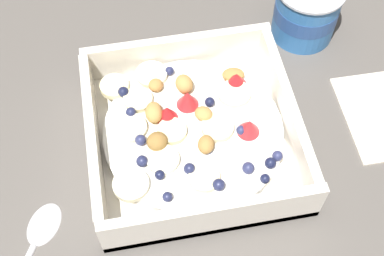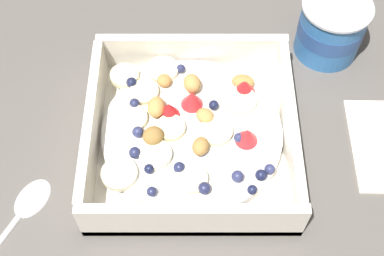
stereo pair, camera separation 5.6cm
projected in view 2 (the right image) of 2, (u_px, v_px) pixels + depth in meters
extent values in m
plane|color=#56514C|center=(193.00, 152.00, 0.58)|extent=(2.40, 2.40, 0.00)
cube|color=white|center=(192.00, 140.00, 0.58)|extent=(0.22, 0.22, 0.01)
cube|color=white|center=(192.00, 220.00, 0.51)|extent=(0.22, 0.01, 0.06)
cube|color=white|center=(192.00, 54.00, 0.62)|extent=(0.22, 0.01, 0.06)
cube|color=white|center=(94.00, 128.00, 0.56)|extent=(0.01, 0.20, 0.06)
cube|color=white|center=(290.00, 129.00, 0.56)|extent=(0.01, 0.20, 0.06)
cylinder|color=white|center=(192.00, 134.00, 0.57)|extent=(0.20, 0.20, 0.02)
cylinder|color=beige|center=(146.00, 92.00, 0.59)|extent=(0.04, 0.04, 0.01)
cylinder|color=#F4EAB7|center=(132.00, 119.00, 0.57)|extent=(0.05, 0.05, 0.01)
cylinder|color=#F7EFC6|center=(157.00, 155.00, 0.54)|extent=(0.04, 0.04, 0.01)
cylinder|color=beige|center=(218.00, 132.00, 0.56)|extent=(0.05, 0.05, 0.01)
cylinder|color=#F4EAB7|center=(241.00, 101.00, 0.58)|extent=(0.05, 0.05, 0.01)
cylinder|color=beige|center=(126.00, 76.00, 0.60)|extent=(0.04, 0.04, 0.01)
cylinder|color=beige|center=(189.00, 179.00, 0.53)|extent=(0.04, 0.04, 0.01)
cylinder|color=#F7EFC6|center=(164.00, 70.00, 0.61)|extent=(0.05, 0.05, 0.01)
cylinder|color=beige|center=(172.00, 128.00, 0.56)|extent=(0.05, 0.05, 0.01)
cylinder|color=#F7EFC6|center=(121.00, 174.00, 0.53)|extent=(0.05, 0.05, 0.01)
cone|color=red|center=(246.00, 87.00, 0.58)|extent=(0.04, 0.04, 0.02)
cone|color=red|center=(196.00, 98.00, 0.57)|extent=(0.04, 0.04, 0.02)
cone|color=red|center=(248.00, 132.00, 0.55)|extent=(0.03, 0.03, 0.02)
cone|color=red|center=(170.00, 109.00, 0.57)|extent=(0.03, 0.03, 0.02)
sphere|color=navy|center=(139.00, 132.00, 0.56)|extent=(0.01, 0.01, 0.01)
sphere|color=#191E3D|center=(262.00, 175.00, 0.53)|extent=(0.01, 0.01, 0.01)
sphere|color=#191E3D|center=(215.00, 105.00, 0.58)|extent=(0.01, 0.01, 0.01)
sphere|color=#23284C|center=(203.00, 151.00, 0.54)|extent=(0.01, 0.01, 0.01)
sphere|color=#23284C|center=(136.00, 103.00, 0.58)|extent=(0.01, 0.01, 0.01)
sphere|color=#191E3D|center=(253.00, 190.00, 0.52)|extent=(0.01, 0.01, 0.01)
sphere|color=#23284C|center=(182.00, 69.00, 0.60)|extent=(0.01, 0.01, 0.01)
sphere|color=#23284C|center=(153.00, 191.00, 0.52)|extent=(0.01, 0.01, 0.01)
sphere|color=navy|center=(239.00, 177.00, 0.53)|extent=(0.01, 0.01, 0.01)
sphere|color=#23284C|center=(206.00, 188.00, 0.52)|extent=(0.01, 0.01, 0.01)
sphere|color=navy|center=(271.00, 169.00, 0.53)|extent=(0.01, 0.01, 0.01)
sphere|color=#23284C|center=(180.00, 168.00, 0.53)|extent=(0.01, 0.01, 0.01)
sphere|color=#191E3D|center=(150.00, 169.00, 0.53)|extent=(0.01, 0.01, 0.01)
sphere|color=navy|center=(240.00, 136.00, 0.55)|extent=(0.01, 0.01, 0.01)
sphere|color=#191E3D|center=(133.00, 82.00, 0.59)|extent=(0.01, 0.01, 0.01)
sphere|color=#23284C|center=(136.00, 153.00, 0.54)|extent=(0.01, 0.01, 0.01)
ellipsoid|color=olive|center=(154.00, 138.00, 0.55)|extent=(0.03, 0.03, 0.02)
ellipsoid|color=tan|center=(206.00, 116.00, 0.57)|extent=(0.03, 0.03, 0.01)
ellipsoid|color=#AD7F42|center=(244.00, 82.00, 0.59)|extent=(0.03, 0.02, 0.01)
ellipsoid|color=#AD7F42|center=(202.00, 146.00, 0.54)|extent=(0.02, 0.03, 0.02)
ellipsoid|color=tan|center=(195.00, 83.00, 0.59)|extent=(0.02, 0.03, 0.02)
ellipsoid|color=tan|center=(158.00, 107.00, 0.57)|extent=(0.02, 0.03, 0.02)
ellipsoid|color=#AD7F42|center=(166.00, 80.00, 0.59)|extent=(0.02, 0.02, 0.01)
ellipsoid|color=silver|center=(33.00, 196.00, 0.55)|extent=(0.05, 0.06, 0.01)
cylinder|color=#3370B7|center=(332.00, 29.00, 0.63)|extent=(0.08, 0.08, 0.07)
cylinder|color=#2D5193|center=(333.00, 27.00, 0.63)|extent=(0.08, 0.08, 0.02)
cylinder|color=#B7BCC6|center=(340.00, 7.00, 0.60)|extent=(0.08, 0.08, 0.00)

